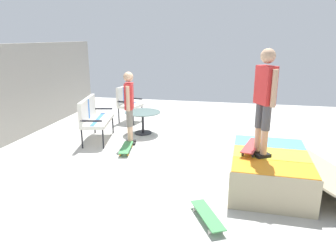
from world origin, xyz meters
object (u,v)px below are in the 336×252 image
Objects in this scene: person_skater at (265,95)px; person_watching at (129,103)px; skate_ramp at (271,170)px; patio_table at (143,118)px; patio_bench at (93,115)px; skateboard_spare at (207,215)px; skateboard_on_ramp at (252,146)px; patio_chair_near_house at (127,101)px; skateboard_by_bench at (126,148)px.

person_watching is at bearing 57.85° from person_skater.
skate_ramp reaches higher than patio_table.
patio_bench is 4.21m from person_skater.
patio_bench is 0.80× the size of person_watching.
person_skater reaches higher than person_watching.
patio_table reaches higher than skateboard_spare.
skateboard_on_ramp is (-2.40, -2.57, 0.27)m from patio_table.
person_skater reaches higher than patio_bench.
patio_bench reaches higher than skate_ramp.
patio_chair_near_house reaches higher than skateboard_on_ramp.
patio_bench is 1.00m from person_watching.
person_watching is at bearing 59.39° from skateboard_on_ramp.
skateboard_by_bench is 3.04m from skateboard_spare.
skate_ramp is 0.51m from skateboard_on_ramp.
person_skater is at bearing -136.24° from patio_chair_near_house.
skateboard_by_bench is (-0.51, -0.07, -0.88)m from person_watching.
skate_ramp is 2.55× the size of skateboard_spare.
patio_bench is 1.48× the size of patio_table.
person_skater is 2.01× the size of skateboard_on_ramp.
patio_bench is 1.31× the size of patio_chair_near_house.
patio_bench is 1.66× the size of skateboard_spare.
skate_ramp is at bearing -37.17° from skateboard_spare.
patio_table is (2.44, 2.91, 0.11)m from skate_ramp.
skateboard_on_ramp is (-1.56, -2.63, -0.30)m from person_watching.
person_skater is at bearing -32.87° from skateboard_spare.
patio_chair_near_house is at bearing 20.97° from person_watching.
skateboard_by_bench is (-1.35, -0.01, -0.32)m from patio_table.
skate_ramp is at bearing -110.76° from skateboard_by_bench.
skateboard_on_ramp reaches higher than skate_ramp.
person_skater reaches higher than patio_table.
patio_chair_near_house is at bearing -6.45° from patio_bench.
patio_chair_near_house reaches higher than skate_ramp.
skate_ramp is 2.49× the size of skateboard_on_ramp.
patio_chair_near_house is 1.24× the size of skateboard_on_ramp.
skateboard_on_ramp is at bearing -114.51° from patio_bench.
skateboard_spare is (-4.74, -2.76, -0.53)m from patio_chair_near_house.
patio_bench is (1.68, 3.91, 0.32)m from skate_ramp.
skateboard_on_ramp is at bearing 34.96° from person_skater.
person_watching is 3.60m from skateboard_spare.
patio_chair_near_house is at bearing 30.24° from skateboard_spare.
person_skater reaches higher than patio_chair_near_house.
person_watching is 3.30m from person_skater.
person_skater is (-1.80, -3.69, 0.93)m from patio_bench.
person_watching reaches higher than skateboard_spare.
person_skater is at bearing -133.67° from patio_table.
person_watching is at bearing 35.65° from skateboard_spare.
patio_chair_near_house reaches higher than skateboard_spare.
patio_table is 3.89m from person_skater.
patio_chair_near_house is 5.51m from skateboard_spare.
skateboard_spare is (-1.11, 0.72, -1.47)m from person_skater.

